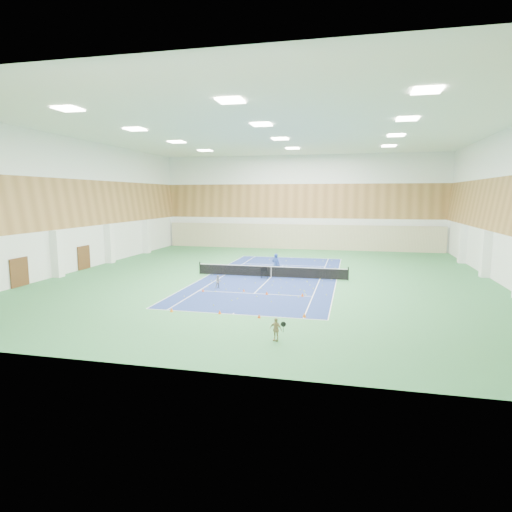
# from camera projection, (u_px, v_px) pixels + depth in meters

# --- Properties ---
(ground) EXTENTS (40.00, 40.00, 0.00)m
(ground) POSITION_uv_depth(u_px,v_px,m) (271.00, 277.00, 36.32)
(ground) COLOR #327642
(ground) RESTS_ON ground
(room_shell) EXTENTS (36.00, 40.00, 12.00)m
(room_shell) POSITION_uv_depth(u_px,v_px,m) (272.00, 206.00, 35.48)
(room_shell) COLOR white
(room_shell) RESTS_ON ground
(wood_cladding) EXTENTS (36.00, 40.00, 8.00)m
(wood_cladding) POSITION_uv_depth(u_px,v_px,m) (272.00, 182.00, 35.21)
(wood_cladding) COLOR #A16F3B
(wood_cladding) RESTS_ON room_shell
(ceiling_light_grid) EXTENTS (21.40, 25.40, 0.06)m
(ceiling_light_grid) POSITION_uv_depth(u_px,v_px,m) (272.00, 133.00, 34.66)
(ceiling_light_grid) COLOR white
(ceiling_light_grid) RESTS_ON room_shell
(court_surface) EXTENTS (10.97, 23.77, 0.01)m
(court_surface) POSITION_uv_depth(u_px,v_px,m) (271.00, 277.00, 36.32)
(court_surface) COLOR navy
(court_surface) RESTS_ON ground
(tennis_balls_scatter) EXTENTS (10.57, 22.77, 0.07)m
(tennis_balls_scatter) POSITION_uv_depth(u_px,v_px,m) (271.00, 277.00, 36.31)
(tennis_balls_scatter) COLOR #C6E026
(tennis_balls_scatter) RESTS_ON ground
(tennis_net) EXTENTS (12.80, 0.10, 1.10)m
(tennis_net) POSITION_uv_depth(u_px,v_px,m) (271.00, 271.00, 36.24)
(tennis_net) COLOR black
(tennis_net) RESTS_ON ground
(back_curtain) EXTENTS (35.40, 0.16, 3.20)m
(back_curtain) POSITION_uv_depth(u_px,v_px,m) (300.00, 237.00, 55.16)
(back_curtain) COLOR #C6B793
(back_curtain) RESTS_ON ground
(door_left_a) EXTENTS (0.08, 1.80, 2.20)m
(door_left_a) POSITION_uv_depth(u_px,v_px,m) (19.00, 272.00, 32.40)
(door_left_a) COLOR #593319
(door_left_a) RESTS_ON ground
(door_left_b) EXTENTS (0.08, 1.80, 2.20)m
(door_left_b) POSITION_uv_depth(u_px,v_px,m) (84.00, 258.00, 40.12)
(door_left_b) COLOR #593319
(door_left_b) RESTS_ON ground
(coach) EXTENTS (0.81, 0.64, 1.95)m
(coach) POSITION_uv_depth(u_px,v_px,m) (276.00, 265.00, 36.70)
(coach) COLOR navy
(coach) RESTS_ON ground
(child_court) EXTENTS (0.59, 0.56, 0.97)m
(child_court) POSITION_uv_depth(u_px,v_px,m) (218.00, 282.00, 31.88)
(child_court) COLOR gray
(child_court) RESTS_ON ground
(child_apron) EXTENTS (0.71, 0.48, 1.11)m
(child_apron) POSITION_uv_depth(u_px,v_px,m) (276.00, 329.00, 20.28)
(child_apron) COLOR tan
(child_apron) RESTS_ON ground
(ball_cart) EXTENTS (0.65, 0.65, 0.98)m
(ball_cart) POSITION_uv_depth(u_px,v_px,m) (264.00, 273.00, 35.58)
(ball_cart) COLOR black
(ball_cart) RESTS_ON ground
(cone_svc_a) EXTENTS (0.19, 0.19, 0.21)m
(cone_svc_a) POSITION_uv_depth(u_px,v_px,m) (203.00, 290.00, 30.78)
(cone_svc_a) COLOR #EE450C
(cone_svc_a) RESTS_ON ground
(cone_svc_b) EXTENTS (0.19, 0.19, 0.20)m
(cone_svc_b) POSITION_uv_depth(u_px,v_px,m) (244.00, 290.00, 30.79)
(cone_svc_b) COLOR #F2570C
(cone_svc_b) RESTS_ON ground
(cone_svc_c) EXTENTS (0.23, 0.23, 0.25)m
(cone_svc_c) POSITION_uv_depth(u_px,v_px,m) (267.00, 293.00, 29.82)
(cone_svc_c) COLOR #E1470B
(cone_svc_c) RESTS_ON ground
(cone_svc_d) EXTENTS (0.22, 0.22, 0.24)m
(cone_svc_d) POSITION_uv_depth(u_px,v_px,m) (302.00, 295.00, 29.26)
(cone_svc_d) COLOR #EF580C
(cone_svc_d) RESTS_ON ground
(cone_base_a) EXTENTS (0.21, 0.21, 0.23)m
(cone_base_a) POSITION_uv_depth(u_px,v_px,m) (172.00, 310.00, 25.40)
(cone_base_a) COLOR orange
(cone_base_a) RESTS_ON ground
(cone_base_b) EXTENTS (0.20, 0.20, 0.22)m
(cone_base_b) POSITION_uv_depth(u_px,v_px,m) (220.00, 312.00, 24.96)
(cone_base_b) COLOR #FF5A0D
(cone_base_b) RESTS_ON ground
(cone_base_c) EXTENTS (0.20, 0.20, 0.22)m
(cone_base_c) POSITION_uv_depth(u_px,v_px,m) (259.00, 316.00, 24.12)
(cone_base_c) COLOR #E1470B
(cone_base_c) RESTS_ON ground
(cone_base_d) EXTENTS (0.22, 0.22, 0.25)m
(cone_base_d) POSITION_uv_depth(u_px,v_px,m) (304.00, 315.00, 24.23)
(cone_base_d) COLOR orange
(cone_base_d) RESTS_ON ground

